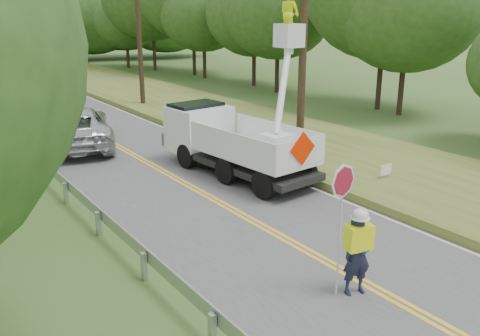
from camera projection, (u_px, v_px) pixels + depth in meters
ground at (398, 302)px, 11.09m from camera, size 140.00×140.00×0.00m
road at (134, 155)px, 22.06m from camera, size 7.20×96.00×0.03m
guardrail at (30, 153)px, 20.42m from camera, size 0.18×48.00×0.77m
utility_poles at (196, 25)px, 25.57m from camera, size 1.60×43.30×10.00m
tall_grass_verge at (265, 131)px, 25.88m from camera, size 7.00×96.00×0.30m
treeline_right at (256, 1)px, 38.59m from camera, size 12.08×52.08×12.13m
flagger at (357, 249)px, 11.10m from camera, size 1.18×0.60×3.04m
bucket_truck at (227, 131)px, 19.82m from camera, size 3.98×7.02×6.70m
suv_silver at (75, 127)px, 23.21m from camera, size 4.65×7.05×1.80m
suv_darkgrey at (33, 109)px, 28.24m from camera, size 3.70×5.49×1.48m
yard_sign at (386, 170)px, 18.16m from camera, size 0.55×0.03×0.80m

